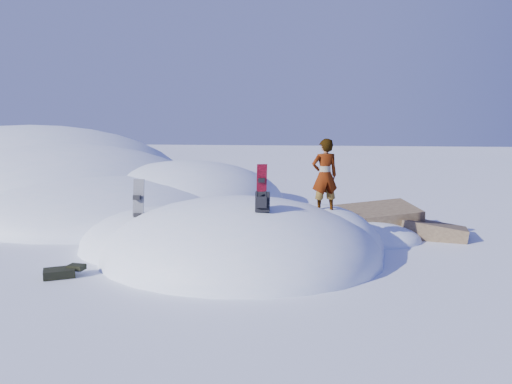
# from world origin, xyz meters

# --- Properties ---
(ground) EXTENTS (120.00, 120.00, 0.00)m
(ground) POSITION_xyz_m (0.00, 0.00, 0.00)
(ground) COLOR white
(ground) RESTS_ON ground
(snow_mound) EXTENTS (8.00, 6.00, 3.00)m
(snow_mound) POSITION_xyz_m (-0.17, 0.24, 0.00)
(snow_mound) COLOR white
(snow_mound) RESTS_ON ground
(snow_ridge) EXTENTS (21.50, 18.50, 6.40)m
(snow_ridge) POSITION_xyz_m (-10.43, 9.85, 0.00)
(snow_ridge) COLOR white
(snow_ridge) RESTS_ON ground
(rock_outcrop) EXTENTS (4.68, 4.41, 1.68)m
(rock_outcrop) POSITION_xyz_m (3.72, 3.01, 0.01)
(rock_outcrop) COLOR brown
(rock_outcrop) RESTS_ON ground
(snowboard_red) EXTENTS (0.32, 0.30, 1.39)m
(snowboard_red) POSITION_xyz_m (0.44, 0.73, 1.60)
(snowboard_red) COLOR #B40925
(snowboard_red) RESTS_ON snow_mound
(snowboard_dark) EXTENTS (0.30, 0.26, 1.51)m
(snowboard_dark) POSITION_xyz_m (-2.58, -0.11, 1.18)
(snowboard_dark) COLOR black
(snowboard_dark) RESTS_ON snow_mound
(backpack) EXTENTS (0.35, 0.41, 0.54)m
(backpack) POSITION_xyz_m (0.69, -1.04, 1.57)
(backpack) COLOR black
(backpack) RESTS_ON snow_mound
(gear_pile) EXTENTS (0.87, 0.70, 0.23)m
(gear_pile) POSITION_xyz_m (-3.55, -2.12, 0.11)
(gear_pile) COLOR black
(gear_pile) RESTS_ON ground
(person) EXTENTS (0.78, 0.64, 1.82)m
(person) POSITION_xyz_m (2.05, 0.44, 2.03)
(person) COLOR slate
(person) RESTS_ON snow_mound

